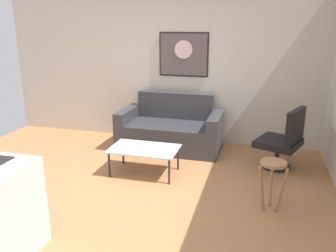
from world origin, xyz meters
The scene contains 7 objects.
ground centered at (0.00, 0.00, -0.02)m, with size 6.40×6.40×0.04m, color #A36C43.
back_wall centered at (0.00, 2.42, 1.40)m, with size 6.40×0.05×2.80m, color #BFB3A2.
couch centered at (0.09, 1.91, 0.31)m, with size 1.73×0.90×0.92m.
coffee_table centered at (0.00, 0.76, 0.36)m, with size 0.97×0.61×0.39m.
armchair centered at (1.93, 1.44, 0.46)m, with size 0.76×0.77×0.94m.
bar_stool centered at (1.75, 0.17, 0.46)m, with size 0.34×0.33×0.60m.
wall_painting centered at (0.20, 2.38, 1.57)m, with size 0.87×0.03×0.76m.
Camera 1 is at (1.56, -3.67, 2.11)m, focal length 37.34 mm.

